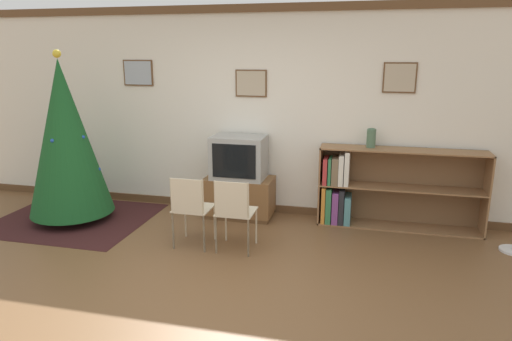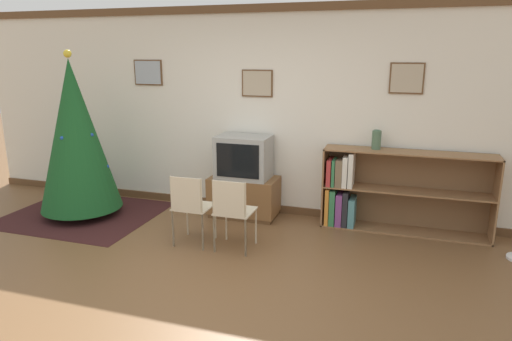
# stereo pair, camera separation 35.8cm
# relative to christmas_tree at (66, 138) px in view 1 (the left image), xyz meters

# --- Properties ---
(ground_plane) EXTENTS (24.00, 24.00, 0.00)m
(ground_plane) POSITION_rel_christmas_tree_xyz_m (2.27, -1.42, -1.07)
(ground_plane) COLOR brown
(wall_back) EXTENTS (8.84, 0.11, 2.70)m
(wall_back) POSITION_rel_christmas_tree_xyz_m (2.27, 0.94, 0.28)
(wall_back) COLOR silver
(wall_back) RESTS_ON ground_plane
(area_rug) EXTENTS (1.93, 1.64, 0.01)m
(area_rug) POSITION_rel_christmas_tree_xyz_m (0.00, -0.00, -1.07)
(area_rug) COLOR #381919
(area_rug) RESTS_ON ground_plane
(christmas_tree) EXTENTS (1.04, 1.04, 2.14)m
(christmas_tree) POSITION_rel_christmas_tree_xyz_m (0.00, 0.00, 0.00)
(christmas_tree) COLOR maroon
(christmas_tree) RESTS_ON area_rug
(tv_console) EXTENTS (0.89, 0.49, 0.53)m
(tv_console) POSITION_rel_christmas_tree_xyz_m (2.08, 0.62, -0.81)
(tv_console) COLOR brown
(tv_console) RESTS_ON ground_plane
(television) EXTENTS (0.68, 0.48, 0.55)m
(television) POSITION_rel_christmas_tree_xyz_m (2.08, 0.62, -0.27)
(television) COLOR #9E9E99
(television) RESTS_ON tv_console
(folding_chair_left) EXTENTS (0.40, 0.40, 0.82)m
(folding_chair_left) POSITION_rel_christmas_tree_xyz_m (1.83, -0.47, -0.60)
(folding_chair_left) COLOR beige
(folding_chair_left) RESTS_ON ground_plane
(folding_chair_right) EXTENTS (0.40, 0.40, 0.82)m
(folding_chair_right) POSITION_rel_christmas_tree_xyz_m (2.32, -0.47, -0.60)
(folding_chair_right) COLOR beige
(folding_chair_right) RESTS_ON ground_plane
(bookshelf) EXTENTS (1.96, 0.36, 0.99)m
(bookshelf) POSITION_rel_christmas_tree_xyz_m (3.74, 0.71, -0.61)
(bookshelf) COLOR olive
(bookshelf) RESTS_ON ground_plane
(vase) EXTENTS (0.11, 0.11, 0.23)m
(vase) POSITION_rel_christmas_tree_xyz_m (3.72, 0.73, 0.04)
(vase) COLOR #47664C
(vase) RESTS_ON bookshelf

